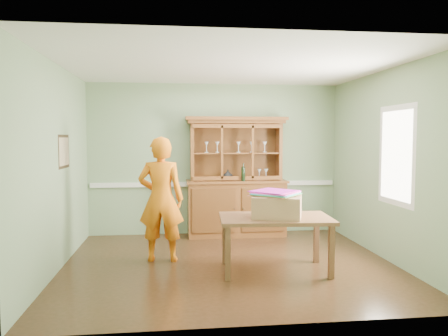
{
  "coord_description": "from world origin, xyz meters",
  "views": [
    {
      "loc": [
        -0.77,
        -5.86,
        1.74
      ],
      "look_at": [
        -0.02,
        0.4,
        1.3
      ],
      "focal_mm": 35.0,
      "sensor_mm": 36.0,
      "label": 1
    }
  ],
  "objects": [
    {
      "name": "person",
      "position": [
        -0.93,
        0.28,
        0.88
      ],
      "size": [
        0.69,
        0.49,
        1.75
      ],
      "primitive_type": "imported",
      "rotation": [
        0.0,
        0.0,
        3.02
      ],
      "color": "orange",
      "rests_on": "floor"
    },
    {
      "name": "floor",
      "position": [
        0.0,
        0.0,
        0.0
      ],
      "size": [
        4.5,
        4.5,
        0.0
      ],
      "primitive_type": "plane",
      "color": "#442716",
      "rests_on": "ground"
    },
    {
      "name": "window_panel",
      "position": [
        2.23,
        -0.3,
        1.5
      ],
      "size": [
        0.03,
        0.96,
        1.36
      ],
      "color": "white",
      "rests_on": "wall_right"
    },
    {
      "name": "cardboard_box",
      "position": [
        0.56,
        -0.45,
        0.85
      ],
      "size": [
        0.72,
        0.65,
        0.28
      ],
      "primitive_type": "cube",
      "rotation": [
        0.0,
        0.0,
        -0.33
      ],
      "color": "#AA7B57",
      "rests_on": "dining_table"
    },
    {
      "name": "wall_back",
      "position": [
        0.0,
        2.0,
        1.35
      ],
      "size": [
        4.5,
        0.0,
        4.5
      ],
      "primitive_type": "plane",
      "rotation": [
        1.57,
        0.0,
        0.0
      ],
      "color": "gray",
      "rests_on": "floor"
    },
    {
      "name": "wall_left",
      "position": [
        -2.25,
        0.0,
        1.35
      ],
      "size": [
        0.0,
        4.0,
        4.0
      ],
      "primitive_type": "plane",
      "rotation": [
        1.57,
        0.0,
        1.57
      ],
      "color": "gray",
      "rests_on": "floor"
    },
    {
      "name": "dining_table",
      "position": [
        0.56,
        -0.38,
        0.63
      ],
      "size": [
        1.48,
        0.95,
        0.71
      ],
      "rotation": [
        0.0,
        0.0,
        -0.07
      ],
      "color": "brown",
      "rests_on": "floor"
    },
    {
      "name": "ceiling",
      "position": [
        0.0,
        0.0,
        2.7
      ],
      "size": [
        4.5,
        4.5,
        0.0
      ],
      "primitive_type": "plane",
      "rotation": [
        3.14,
        0.0,
        0.0
      ],
      "color": "white",
      "rests_on": "wall_back"
    },
    {
      "name": "wall_front",
      "position": [
        0.0,
        -2.0,
        1.35
      ],
      "size": [
        4.5,
        0.0,
        4.5
      ],
      "primitive_type": "plane",
      "rotation": [
        -1.57,
        0.0,
        0.0
      ],
      "color": "gray",
      "rests_on": "floor"
    },
    {
      "name": "chair_rail",
      "position": [
        0.0,
        1.98,
        0.9
      ],
      "size": [
        4.41,
        0.05,
        0.08
      ],
      "primitive_type": "cube",
      "color": "white",
      "rests_on": "wall_back"
    },
    {
      "name": "china_hutch",
      "position": [
        0.36,
        1.76,
        0.74
      ],
      "size": [
        1.79,
        0.59,
        2.1
      ],
      "color": "brown",
      "rests_on": "floor"
    },
    {
      "name": "wall_right",
      "position": [
        2.25,
        0.0,
        1.35
      ],
      "size": [
        0.0,
        4.0,
        4.0
      ],
      "primitive_type": "plane",
      "rotation": [
        1.57,
        0.0,
        -1.57
      ],
      "color": "gray",
      "rests_on": "floor"
    },
    {
      "name": "framed_map",
      "position": [
        -2.23,
        0.3,
        1.55
      ],
      "size": [
        0.03,
        0.6,
        0.46
      ],
      "color": "#312313",
      "rests_on": "wall_left"
    },
    {
      "name": "kite_stack",
      "position": [
        0.55,
        -0.41,
        1.03
      ],
      "size": [
        0.7,
        0.7,
        0.06
      ],
      "rotation": [
        0.0,
        0.0,
        0.86
      ],
      "color": "#EF7E71",
      "rests_on": "cardboard_box"
    }
  ]
}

